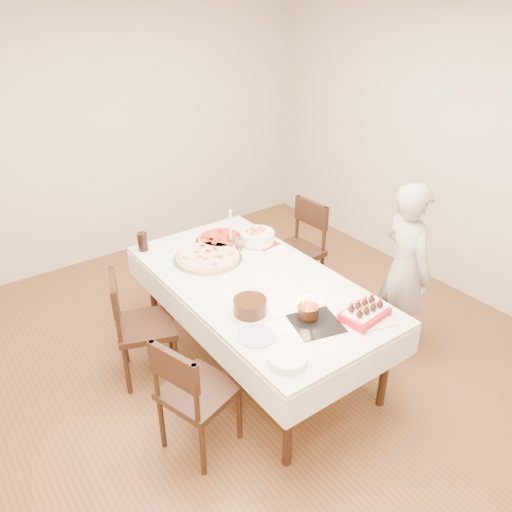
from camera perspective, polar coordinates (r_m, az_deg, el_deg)
floor at (r=4.16m, az=0.60°, el=-11.93°), size 5.00×5.00×0.00m
wall_back at (r=5.54m, az=-15.32°, el=13.51°), size 4.50×0.04×2.70m
wall_right at (r=5.04m, az=22.14°, el=10.96°), size 0.04×5.00×2.70m
dining_table at (r=3.96m, az=0.00°, el=-7.46°), size 1.93×2.42×0.75m
chair_right_savory at (r=4.73m, az=4.41°, el=0.43°), size 0.52×0.52×0.95m
chair_left_savory at (r=3.86m, az=-12.43°, el=-7.81°), size 0.59×0.59×0.91m
chair_left_dessert at (r=3.28m, az=-6.54°, el=-15.13°), size 0.57×0.57×0.89m
person at (r=4.10m, az=16.69°, el=-1.54°), size 0.48×0.60×1.45m
pizza_white at (r=4.04m, az=-5.52°, el=-0.12°), size 0.64×0.64×0.04m
pizza_pepperoni at (r=4.32m, az=-4.02°, el=1.94°), size 0.52×0.52×0.04m
red_placemat at (r=4.28m, az=0.98°, el=1.44°), size 0.22×0.22×0.01m
pasta_bowl at (r=4.27m, az=0.14°, el=2.20°), size 0.36×0.36×0.09m
taper_candle at (r=4.18m, az=-2.92°, el=3.27°), size 0.09×0.09×0.33m
shaker_pair at (r=4.15m, az=-1.82°, el=1.25°), size 0.11×0.11×0.10m
cola_glass at (r=4.24m, az=-12.82°, el=1.60°), size 0.09×0.09×0.16m
layer_cake at (r=3.36m, az=-0.69°, el=-5.83°), size 0.37×0.37×0.12m
cake_board at (r=3.32m, az=6.89°, el=-7.69°), size 0.38×0.38×0.01m
birthday_cake at (r=3.32m, az=6.00°, el=-5.82°), size 0.17×0.17×0.14m
strawberry_box at (r=3.41m, az=12.34°, el=-6.35°), size 0.34×0.25×0.08m
box_lid at (r=3.40m, az=13.18°, el=-7.33°), size 0.31×0.25×0.02m
plate_stack at (r=2.99m, az=3.64°, el=-11.68°), size 0.25×0.25×0.05m
china_plate at (r=3.19m, az=0.04°, el=-9.15°), size 0.32×0.32×0.01m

